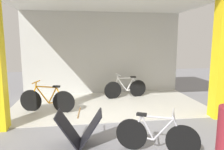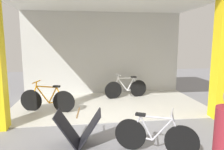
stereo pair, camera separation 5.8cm
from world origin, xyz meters
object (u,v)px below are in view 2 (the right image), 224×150
Objects in this scene: bicycle_parked_0 at (155,136)px; sandwich_board_sign at (79,129)px; bicycle_inside_0 at (126,88)px; bicycle_inside_1 at (47,100)px.

bicycle_parked_0 is 1.50× the size of sandwich_board_sign.
bicycle_parked_0 is at bearing -19.71° from sandwich_board_sign.
bicycle_inside_0 reaches higher than bicycle_parked_0.
sandwich_board_sign is at bearing -66.65° from bicycle_inside_1.
sandwich_board_sign is at bearing 160.29° from bicycle_parked_0.
bicycle_inside_0 is 3.92m from sandwich_board_sign.
bicycle_inside_1 reaches higher than bicycle_inside_0.
bicycle_inside_0 is at bearing 86.01° from bicycle_parked_0.
bicycle_inside_1 is (-2.70, -1.27, 0.01)m from bicycle_inside_0.
sandwich_board_sign is at bearing -116.08° from bicycle_inside_0.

